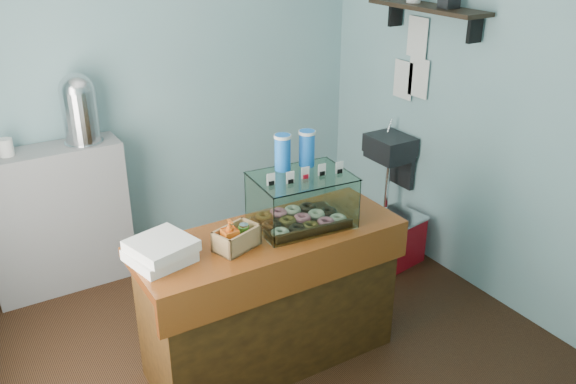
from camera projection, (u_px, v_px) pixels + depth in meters
ground at (253, 336)px, 4.11m from camera, size 3.50×3.50×0.00m
room_shell at (249, 88)px, 3.42m from camera, size 3.54×3.04×2.82m
counter at (271, 298)px, 3.72m from camera, size 1.60×0.60×0.90m
back_shelf at (58, 219)px, 4.48m from camera, size 1.00×0.32×1.10m
display_case at (300, 196)px, 3.62m from camera, size 0.60×0.46×0.53m
condiment_crate at (235, 238)px, 3.35m from camera, size 0.29×0.22×0.19m
pastry_boxes at (160, 251)px, 3.24m from camera, size 0.38×0.37×0.12m
coffee_urn at (79, 107)px, 4.27m from camera, size 0.27×0.27×0.50m
red_cooler at (393, 240)px, 4.91m from camera, size 0.51×0.42×0.40m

